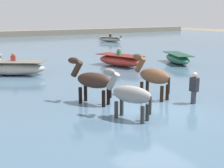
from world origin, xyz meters
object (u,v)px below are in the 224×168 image
(horse_flank_grey, at_px, (130,96))
(person_onlooker_left, at_px, (194,92))
(boat_mid_outer, at_px, (110,39))
(boat_far_inshore, at_px, (177,59))
(boat_distant_west, at_px, (13,68))
(horse_lead_dark_bay, at_px, (92,81))
(horse_trailing_bay, at_px, (153,77))
(boat_far_offshore, at_px, (120,60))

(horse_flank_grey, xyz_separation_m, person_onlooker_left, (3.14, 0.20, -0.32))
(boat_mid_outer, bearing_deg, horse_flank_grey, -119.86)
(boat_mid_outer, distance_m, person_onlooker_left, 28.25)
(boat_far_inshore, height_order, boat_mid_outer, boat_mid_outer)
(boat_distant_west, bearing_deg, boat_far_inshore, -8.80)
(horse_lead_dark_bay, xyz_separation_m, horse_trailing_bay, (2.51, -0.57, 0.01))
(horse_lead_dark_bay, relative_size, boat_mid_outer, 0.63)
(boat_far_inshore, bearing_deg, boat_mid_outer, 73.82)
(boat_far_offshore, distance_m, person_onlooker_left, 9.34)
(horse_flank_grey, bearing_deg, boat_far_inshore, 39.78)
(boat_far_inshore, relative_size, person_onlooker_left, 2.17)
(horse_trailing_bay, bearing_deg, horse_lead_dark_bay, 167.11)
(horse_trailing_bay, xyz_separation_m, boat_mid_outer, (12.55, 24.22, -0.57))
(horse_trailing_bay, xyz_separation_m, boat_far_offshore, (3.26, 7.54, -0.50))
(boat_distant_west, bearing_deg, boat_mid_outer, 44.88)
(horse_lead_dark_bay, relative_size, person_onlooker_left, 1.31)
(horse_lead_dark_bay, height_order, horse_trailing_bay, horse_trailing_bay)
(horse_trailing_bay, bearing_deg, horse_flank_grey, -144.10)
(horse_flank_grey, xyz_separation_m, boat_distant_west, (-1.32, 9.78, -0.40))
(horse_flank_grey, relative_size, person_onlooker_left, 1.23)
(horse_lead_dark_bay, xyz_separation_m, boat_far_offshore, (5.77, 6.97, -0.50))
(boat_far_offshore, relative_size, boat_distant_west, 0.96)
(boat_mid_outer, bearing_deg, horse_trailing_bay, -117.39)
(horse_trailing_bay, height_order, boat_mid_outer, horse_trailing_bay)
(boat_far_offshore, bearing_deg, horse_flank_grey, -121.19)
(horse_flank_grey, distance_m, boat_far_inshore, 12.62)
(boat_far_offshore, bearing_deg, horse_trailing_bay, -113.40)
(horse_flank_grey, relative_size, boat_far_offshore, 0.55)
(boat_far_offshore, bearing_deg, boat_mid_outer, 60.89)
(horse_trailing_bay, xyz_separation_m, boat_distant_west, (-3.64, 8.10, -0.48))
(boat_mid_outer, xyz_separation_m, person_onlooker_left, (-11.72, -25.70, 0.17))
(horse_lead_dark_bay, height_order, boat_distant_west, horse_lead_dark_bay)
(horse_lead_dark_bay, bearing_deg, boat_mid_outer, 57.52)
(horse_trailing_bay, relative_size, boat_mid_outer, 0.63)
(horse_flank_grey, xyz_separation_m, boat_mid_outer, (14.87, 25.90, -0.49))
(horse_flank_grey, bearing_deg, boat_mid_outer, 60.14)
(horse_flank_grey, height_order, boat_mid_outer, horse_flank_grey)
(horse_lead_dark_bay, bearing_deg, horse_trailing_bay, -12.89)
(boat_far_offshore, height_order, boat_distant_west, boat_distant_west)
(horse_lead_dark_bay, height_order, person_onlooker_left, horse_lead_dark_bay)
(boat_far_inshore, bearing_deg, horse_lead_dark_bay, -149.50)
(boat_distant_west, bearing_deg, horse_trailing_bay, -65.81)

